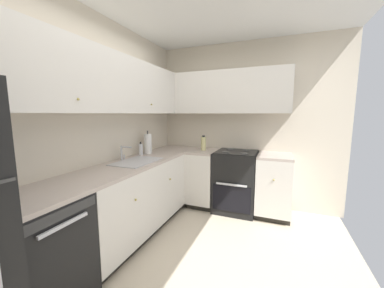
{
  "coord_description": "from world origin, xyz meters",
  "views": [
    {
      "loc": [
        -1.72,
        -0.52,
        1.5
      ],
      "look_at": [
        0.97,
        0.56,
        1.1
      ],
      "focal_mm": 20.45,
      "sensor_mm": 36.0,
      "label": 1
    }
  ],
  "objects": [
    {
      "name": "dishwasher",
      "position": [
        -0.76,
        1.11,
        0.44
      ],
      "size": [
        0.6,
        0.63,
        0.88
      ],
      "color": "black",
      "rests_on": "ground_plane"
    },
    {
      "name": "upper_cabinets_right",
      "position": [
        1.71,
        0.37,
        1.83
      ],
      "size": [
        0.32,
        2.08,
        0.65
      ],
      "color": "silver"
    },
    {
      "name": "soap_bottle",
      "position": [
        0.84,
        1.29,
        1.0
      ],
      "size": [
        0.06,
        0.06,
        0.19
      ],
      "color": "silver",
      "rests_on": "countertop_back"
    },
    {
      "name": "wall_back",
      "position": [
        0.0,
        1.43,
        1.31
      ],
      "size": [
        3.84,
        0.05,
        2.61
      ],
      "primitive_type": "cube",
      "color": "beige",
      "rests_on": "ground_plane"
    },
    {
      "name": "ground_plane",
      "position": [
        0.0,
        0.0,
        -0.01
      ],
      "size": [
        3.74,
        2.81,
        0.02
      ],
      "primitive_type": "cube",
      "color": "beige"
    },
    {
      "name": "countertop_back",
      "position": [
        0.41,
        1.11,
        0.9
      ],
      "size": [
        2.93,
        0.6,
        0.03
      ],
      "primitive_type": "cube",
      "color": "#B7A89E",
      "rests_on": "lower_cabinets_back"
    },
    {
      "name": "sink",
      "position": [
        0.46,
        1.08,
        0.88
      ],
      "size": [
        0.61,
        0.4,
        0.1
      ],
      "color": "#B7B7BC",
      "rests_on": "countertop_back"
    },
    {
      "name": "lower_cabinets_right",
      "position": [
        1.57,
        0.02,
        0.45
      ],
      "size": [
        0.62,
        1.53,
        0.88
      ],
      "color": "silver",
      "rests_on": "ground_plane"
    },
    {
      "name": "faucet",
      "position": [
        0.46,
        1.28,
        1.03
      ],
      "size": [
        0.07,
        0.16,
        0.18
      ],
      "color": "silver",
      "rests_on": "countertop_back"
    },
    {
      "name": "oven_range",
      "position": [
        1.59,
        0.07,
        0.47
      ],
      "size": [
        0.68,
        0.62,
        1.07
      ],
      "color": "black",
      "rests_on": "ground_plane"
    },
    {
      "name": "upper_cabinets_back",
      "position": [
        0.25,
        1.25,
        1.83
      ],
      "size": [
        2.61,
        0.34,
        0.65
      ],
      "color": "silver"
    },
    {
      "name": "lower_cabinets_back",
      "position": [
        0.41,
        1.11,
        0.45
      ],
      "size": [
        1.72,
        0.62,
        0.88
      ],
      "color": "silver",
      "rests_on": "ground_plane"
    },
    {
      "name": "paper_towel_roll",
      "position": [
        1.0,
        1.27,
        1.06
      ],
      "size": [
        0.11,
        0.11,
        0.35
      ],
      "color": "white",
      "rests_on": "countertop_back"
    },
    {
      "name": "wall_right",
      "position": [
        1.89,
        0.0,
        1.31
      ],
      "size": [
        0.05,
        2.91,
        2.61
      ],
      "primitive_type": "cube",
      "color": "beige",
      "rests_on": "ground_plane"
    },
    {
      "name": "oil_bottle",
      "position": [
        1.57,
        0.6,
        1.03
      ],
      "size": [
        0.08,
        0.08,
        0.24
      ],
      "color": "beige",
      "rests_on": "countertop_right"
    },
    {
      "name": "countertop_right",
      "position": [
        1.57,
        0.02,
        0.9
      ],
      "size": [
        0.6,
        1.53,
        0.03
      ],
      "color": "#B7A89E",
      "rests_on": "lower_cabinets_right"
    }
  ]
}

